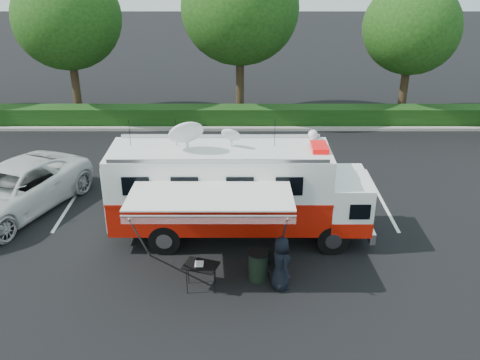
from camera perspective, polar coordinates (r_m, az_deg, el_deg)
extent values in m
plane|color=black|center=(18.31, 0.00, -6.07)|extent=(120.00, 120.00, 0.00)
cube|color=#9E998E|center=(28.59, 8.08, 5.44)|extent=(60.00, 0.35, 0.15)
cube|color=black|center=(29.30, 7.90, 6.80)|extent=(60.00, 1.20, 1.00)
cylinder|color=black|center=(30.96, -17.18, 10.18)|extent=(0.44, 0.44, 4.40)
ellipsoid|color=#14380F|center=(30.37, -17.97, 16.12)|extent=(5.63, 5.63, 5.35)
cylinder|color=black|center=(29.57, 0.00, 11.02)|extent=(0.44, 0.44, 4.80)
ellipsoid|color=#14380F|center=(28.95, 0.00, 17.87)|extent=(6.14, 6.14, 5.84)
cylinder|color=black|center=(31.01, 17.13, 9.83)|extent=(0.44, 0.44, 4.00)
ellipsoid|color=#14380F|center=(30.44, 17.84, 15.20)|extent=(5.12, 5.12, 4.86)
cube|color=silver|center=(21.93, -17.25, -1.79)|extent=(0.12, 5.50, 0.01)
cube|color=silver|center=(20.95, -1.37, -1.87)|extent=(0.12, 5.50, 0.01)
cube|color=silver|center=(21.65, 14.72, -1.81)|extent=(0.12, 5.50, 0.01)
cube|color=black|center=(18.05, 0.00, -4.68)|extent=(7.98, 1.30, 0.28)
cylinder|color=black|center=(17.43, 9.87, -6.25)|extent=(1.02, 0.30, 1.02)
cylinder|color=black|center=(19.18, 8.91, -3.13)|extent=(1.02, 0.30, 1.02)
cylinder|color=black|center=(17.34, -8.04, -6.28)|extent=(1.02, 0.30, 1.02)
cylinder|color=black|center=(19.10, -7.26, -3.14)|extent=(1.02, 0.30, 1.02)
cube|color=silver|center=(18.52, 13.21, -4.43)|extent=(0.19, 2.32, 0.37)
cube|color=white|center=(17.97, 11.32, -2.00)|extent=(1.30, 2.32, 1.58)
cube|color=#BA1407|center=(18.22, 11.18, -3.57)|extent=(1.32, 2.34, 0.51)
cube|color=black|center=(17.98, 13.28, -1.20)|extent=(0.11, 2.02, 0.65)
cube|color=#BA1407|center=(17.74, -2.10, -2.71)|extent=(7.05, 2.32, 1.11)
cube|color=#BA1407|center=(17.49, -2.13, -1.09)|extent=(7.07, 2.34, 0.09)
cube|color=white|center=(17.20, -2.16, 1.00)|extent=(7.05, 2.32, 1.30)
cube|color=silver|center=(16.94, -2.20, 3.13)|extent=(7.05, 2.32, 0.07)
cube|color=#CC0505|center=(17.06, 8.46, 3.50)|extent=(0.51, 0.88, 0.15)
sphere|color=white|center=(17.88, 7.78, 4.85)|extent=(0.32, 0.32, 0.32)
ellipsoid|color=silver|center=(16.65, -5.78, 5.05)|extent=(1.11, 1.11, 0.33)
ellipsoid|color=silver|center=(16.93, -0.94, 4.85)|extent=(0.65, 0.65, 0.19)
cylinder|color=black|center=(17.46, -11.69, 4.95)|extent=(0.02, 0.02, 0.93)
cylinder|color=black|center=(17.23, -6.83, 5.02)|extent=(0.02, 0.02, 0.93)
cylinder|color=black|center=(17.14, 3.74, 5.05)|extent=(0.02, 0.02, 0.93)
cube|color=silver|center=(15.05, -3.18, -1.66)|extent=(4.64, 2.22, 0.20)
cube|color=red|center=(14.16, -3.39, -4.22)|extent=(4.64, 0.04, 0.26)
cylinder|color=#B2B2B7|center=(14.09, -3.40, -3.86)|extent=(4.64, 0.07, 0.07)
cylinder|color=#B2B2B7|center=(15.88, -10.60, -6.19)|extent=(0.05, 2.41, 2.67)
cylinder|color=#B2B2B7|center=(15.67, 4.55, -6.27)|extent=(0.05, 2.41, 2.67)
imported|color=silver|center=(21.57, -22.76, -3.13)|extent=(5.18, 7.00, 1.77)
imported|color=black|center=(15.94, 4.28, -11.35)|extent=(0.78, 0.95, 1.66)
cube|color=black|center=(15.46, -4.21, -9.09)|extent=(1.11, 0.93, 0.04)
cylinder|color=black|center=(15.51, -5.69, -10.77)|extent=(0.02, 0.02, 0.78)
cylinder|color=black|center=(15.91, -5.53, -9.75)|extent=(0.02, 0.02, 0.78)
cylinder|color=black|center=(15.45, -2.75, -10.81)|extent=(0.02, 0.02, 0.78)
cylinder|color=black|center=(15.86, -2.67, -9.78)|extent=(0.02, 0.02, 0.78)
cube|color=silver|center=(15.49, -4.38, -8.90)|extent=(0.25, 0.34, 0.01)
cube|color=black|center=(16.01, 3.77, -9.25)|extent=(0.45, 0.45, 0.04)
cube|color=black|center=(16.06, 3.75, -8.10)|extent=(0.44, 0.05, 0.48)
cylinder|color=black|center=(15.98, 3.15, -10.25)|extent=(0.02, 0.02, 0.43)
cylinder|color=black|center=(16.27, 3.09, -9.55)|extent=(0.02, 0.02, 0.43)
cylinder|color=black|center=(16.00, 4.42, -10.23)|extent=(0.02, 0.02, 0.43)
cylinder|color=black|center=(16.29, 4.33, -9.54)|extent=(0.02, 0.02, 0.43)
cylinder|color=black|center=(16.04, 1.94, -9.15)|extent=(0.56, 0.56, 0.86)
cylinder|color=black|center=(15.79, 1.96, -7.79)|extent=(0.61, 0.61, 0.04)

